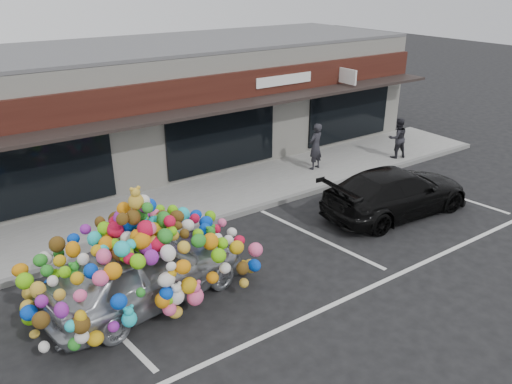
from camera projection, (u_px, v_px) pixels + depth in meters
ground at (234, 273)px, 11.98m from camera, size 90.00×90.00×0.00m
shop_building at (105, 111)px, 17.48m from camera, size 24.00×7.20×4.31m
sidewalk at (163, 210)px, 14.97m from camera, size 26.00×3.00×0.15m
kerb at (186, 229)px, 13.84m from camera, size 26.00×0.18×0.16m
parking_stripe_left at (100, 315)px, 10.47m from camera, size 0.73×4.37×0.01m
parking_stripe_mid at (317, 237)px, 13.58m from camera, size 0.73×4.37×0.01m
parking_stripe_right at (442, 192)px, 16.38m from camera, size 0.73×4.37×0.01m
lane_line at (363, 291)px, 11.28m from camera, size 14.00×0.12×0.01m
toy_car at (144, 263)px, 10.61m from camera, size 3.23×5.02×2.78m
black_sedan at (397, 192)px, 14.69m from camera, size 2.27×4.91×1.39m
pedestrian_a at (316, 146)px, 17.62m from camera, size 0.68×0.53×1.67m
pedestrian_b at (398, 138)px, 18.75m from camera, size 0.89×0.79×1.53m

